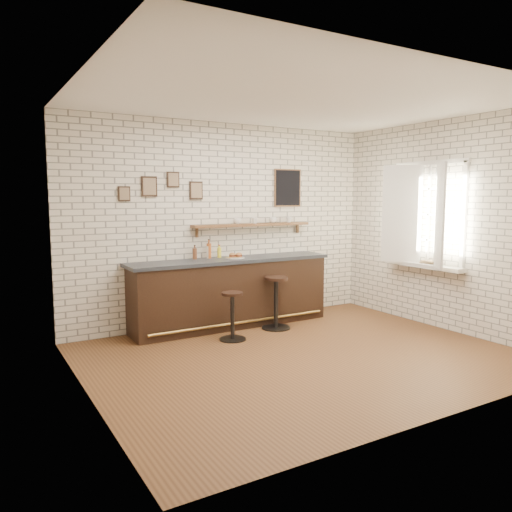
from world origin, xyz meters
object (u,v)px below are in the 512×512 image
object	(u,v)px
sandwich_plate	(235,258)
shelf_cup_c	(273,220)
shelf_cup_a	(237,221)
bitters_bottle_white	(209,252)
bar_counter	(231,292)
bar_stool_left	(232,314)
condiment_bottle_yellow	(219,252)
book_upper	(426,262)
ciabatta_sandwich	(236,255)
bar_stool_right	(276,301)
bitters_bottle_amber	(209,250)
shelf_cup_d	(289,220)
bitters_bottle_brown	(195,253)
shelf_cup_b	(255,221)
book_lower	(427,263)

from	to	relation	value
sandwich_plate	shelf_cup_c	world-z (taller)	shelf_cup_c
sandwich_plate	shelf_cup_a	world-z (taller)	shelf_cup_a
sandwich_plate	bitters_bottle_white	xyz separation A→B (m)	(-0.34, 0.19, 0.09)
bar_counter	bar_stool_left	xyz separation A→B (m)	(-0.33, -0.66, -0.16)
condiment_bottle_yellow	book_upper	size ratio (longest dim) A/B	0.81
ciabatta_sandwich	bar_stool_right	world-z (taller)	ciabatta_sandwich
bitters_bottle_white	bar_stool_left	distance (m)	1.14
condiment_bottle_yellow	shelf_cup_a	distance (m)	0.55
shelf_cup_c	bitters_bottle_amber	bearing A→B (deg)	123.22
shelf_cup_a	shelf_cup_c	bearing A→B (deg)	-21.89
bar_stool_left	shelf_cup_c	xyz separation A→B (m)	(1.18, 0.86, 1.20)
bitters_bottle_amber	shelf_cup_d	xyz separation A→B (m)	(1.43, 0.02, 0.42)
bitters_bottle_brown	ciabatta_sandwich	bearing A→B (deg)	-18.10
bar_stool_left	shelf_cup_b	distance (m)	1.70
condiment_bottle_yellow	bitters_bottle_amber	bearing A→B (deg)	-180.00
bitters_bottle_white	condiment_bottle_yellow	bearing A→B (deg)	0.00
condiment_bottle_yellow	bar_stool_right	distance (m)	1.11
shelf_cup_c	shelf_cup_d	bearing A→B (deg)	-57.56
bar_stool_left	bitters_bottle_amber	bearing A→B (deg)	85.84
condiment_bottle_yellow	shelf_cup_b	xyz separation A→B (m)	(0.62, 0.02, 0.45)
bar_counter	ciabatta_sandwich	xyz separation A→B (m)	(0.07, -0.00, 0.55)
bar_stool_left	sandwich_plate	bearing A→B (deg)	59.01
bar_stool_right	bitters_bottle_amber	bearing A→B (deg)	139.40
bar_counter	bitters_bottle_amber	xyz separation A→B (m)	(-0.27, 0.19, 0.62)
bitters_bottle_brown	book_upper	xyz separation A→B (m)	(2.96, -1.64, -0.13)
shelf_cup_c	book_upper	world-z (taller)	shelf_cup_c
condiment_bottle_yellow	book_lower	distance (m)	3.05
shelf_cup_c	bar_stool_right	bearing A→B (deg)	-176.24
shelf_cup_a	book_lower	size ratio (longest dim) A/B	0.46
bitters_bottle_brown	bar_counter	bearing A→B (deg)	-20.50
condiment_bottle_yellow	shelf_cup_d	distance (m)	1.34
bar_stool_right	shelf_cup_d	distance (m)	1.48
sandwich_plate	condiment_bottle_yellow	world-z (taller)	condiment_bottle_yellow
sandwich_plate	bitters_bottle_brown	xyz separation A→B (m)	(-0.56, 0.19, 0.08)
shelf_cup_c	book_upper	bearing A→B (deg)	-103.44
book_lower	book_upper	size ratio (longest dim) A/B	1.02
condiment_bottle_yellow	shelf_cup_b	size ratio (longest dim) A/B	1.98
bitters_bottle_amber	shelf_cup_c	distance (m)	1.20
bar_stool_left	shelf_cup_d	distance (m)	2.10
bar_counter	bitters_bottle_amber	size ratio (longest dim) A/B	11.01
bar_counter	book_upper	xyz separation A→B (m)	(2.46, -1.46, 0.46)
ciabatta_sandwich	bitters_bottle_amber	size ratio (longest dim) A/B	0.71
bitters_bottle_white	shelf_cup_b	distance (m)	0.91
book_lower	bar_stool_right	bearing A→B (deg)	139.72
ciabatta_sandwich	bar_stool_right	xyz separation A→B (m)	(0.41, -0.46, -0.65)
bitters_bottle_brown	shelf_cup_d	size ratio (longest dim) A/B	2.17
ciabatta_sandwich	book_upper	xyz separation A→B (m)	(2.39, -1.46, -0.09)
book_upper	bitters_bottle_white	bearing A→B (deg)	156.69
shelf_cup_b	shelf_cup_c	bearing A→B (deg)	-43.30
sandwich_plate	ciabatta_sandwich	bearing A→B (deg)	0.00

